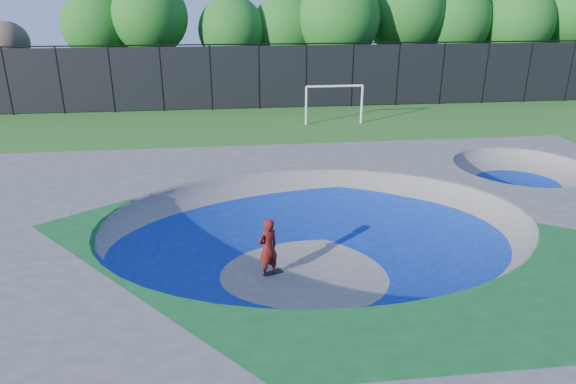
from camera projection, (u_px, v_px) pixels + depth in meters
ground at (316, 271)px, 13.42m from camera, size 120.00×120.00×0.00m
skate_deck at (317, 245)px, 13.15m from camera, size 22.00×14.00×1.50m
skater at (268, 248)px, 12.92m from camera, size 0.69×0.62×1.58m
skateboard at (268, 275)px, 13.20m from camera, size 0.79×0.55×0.05m
soccer_goal at (334, 97)px, 28.47m from camera, size 3.28×0.12×2.17m
fence at (259, 76)px, 32.15m from camera, size 48.09×0.09×4.04m
treeline at (326, 21)px, 36.40m from camera, size 53.13×7.53×8.64m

